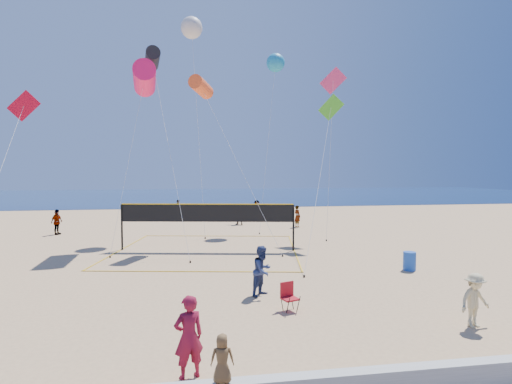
{
  "coord_description": "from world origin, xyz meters",
  "views": [
    {
      "loc": [
        -1.31,
        -9.89,
        4.34
      ],
      "look_at": [
        0.57,
        2.0,
        3.71
      ],
      "focal_mm": 28.0,
      "sensor_mm": 36.0,
      "label": 1
    }
  ],
  "objects": [
    {
      "name": "ground",
      "position": [
        0.0,
        0.0,
        0.0
      ],
      "size": [
        120.0,
        120.0,
        0.0
      ],
      "primitive_type": "plane",
      "color": "tan",
      "rests_on": "ground"
    },
    {
      "name": "ocean",
      "position": [
        0.0,
        62.0,
        0.01
      ],
      "size": [
        140.0,
        50.0,
        0.03
      ],
      "primitive_type": "cube",
      "color": "#10244D",
      "rests_on": "ground"
    },
    {
      "name": "woman",
      "position": [
        -1.42,
        -1.61,
        0.88
      ],
      "size": [
        0.75,
        0.62,
        1.76
      ],
      "primitive_type": "imported",
      "rotation": [
        0.0,
        0.0,
        3.5
      ],
      "color": "maroon",
      "rests_on": "ground"
    },
    {
      "name": "toddler",
      "position": [
        -0.83,
        -3.01,
        1.03
      ],
      "size": [
        0.45,
        0.31,
        0.87
      ],
      "primitive_type": "imported",
      "rotation": [
        0.0,
        0.0,
        3.05
      ],
      "color": "brown",
      "rests_on": "seawall"
    },
    {
      "name": "bystander_a",
      "position": [
        1.06,
        3.64,
        0.87
      ],
      "size": [
        1.07,
        1.06,
        1.74
      ],
      "primitive_type": "imported",
      "rotation": [
        0.0,
        0.0,
        0.78
      ],
      "color": "navy",
      "rests_on": "ground"
    },
    {
      "name": "bystander_b",
      "position": [
        6.4,
        -0.08,
        0.75
      ],
      "size": [
        1.07,
        0.75,
        1.51
      ],
      "primitive_type": "imported",
      "rotation": [
        0.0,
        0.0,
        0.21
      ],
      "color": "#CDBC89",
      "rests_on": "ground"
    },
    {
      "name": "far_person_0",
      "position": [
        -10.51,
        18.93,
        0.87
      ],
      "size": [
        0.76,
        1.1,
        1.74
      ],
      "primitive_type": "imported",
      "rotation": [
        0.0,
        0.0,
        1.2
      ],
      "color": "gray",
      "rests_on": "ground"
    },
    {
      "name": "far_person_1",
      "position": [
        2.39,
        22.11,
        0.81
      ],
      "size": [
        1.55,
        1.16,
        1.63
      ],
      "primitive_type": "imported",
      "rotation": [
        0.0,
        0.0,
        -0.51
      ],
      "color": "gray",
      "rests_on": "ground"
    },
    {
      "name": "far_person_2",
      "position": [
        6.66,
        19.94,
        0.84
      ],
      "size": [
        0.62,
        0.72,
        1.68
      ],
      "primitive_type": "imported",
      "rotation": [
        0.0,
        0.0,
        1.99
      ],
      "color": "gray",
      "rests_on": "ground"
    },
    {
      "name": "far_person_3",
      "position": [
        -2.69,
        29.24,
        0.77
      ],
      "size": [
        0.84,
        0.7,
        1.55
      ],
      "primitive_type": "imported",
      "rotation": [
        0.0,
        0.0,
        0.16
      ],
      "color": "gray",
      "rests_on": "ground"
    },
    {
      "name": "far_person_4",
      "position": [
        4.68,
        27.5,
        0.78
      ],
      "size": [
        0.59,
        1.02,
        1.57
      ],
      "primitive_type": "imported",
      "rotation": [
        0.0,
        0.0,
        1.56
      ],
      "color": "gray",
      "rests_on": "ground"
    },
    {
      "name": "camp_chair",
      "position": [
        1.61,
        2.02,
        0.49
      ],
      "size": [
        0.58,
        0.68,
        0.97
      ],
      "rotation": [
        0.0,
        0.0,
        0.32
      ],
      "color": "#A6121C",
      "rests_on": "ground"
    },
    {
      "name": "trash_barrel",
      "position": [
        8.03,
        6.11,
        0.4
      ],
      "size": [
        0.66,
        0.66,
        0.81
      ],
      "primitive_type": "cylinder",
      "rotation": [
        0.0,
        0.0,
        -0.28
      ],
      "color": "blue",
      "rests_on": "ground"
    },
    {
      "name": "volleyball_net",
      "position": [
        -0.55,
        11.93,
        1.77
      ],
      "size": [
        11.13,
        11.01,
        2.57
      ],
      "rotation": [
        0.0,
        0.0,
        -0.18
      ],
      "color": "black",
      "rests_on": "ground"
    },
    {
      "name": "kite_0",
      "position": [
        -4.03,
        14.24,
        9.69
      ],
      "size": [
        2.24,
        5.06,
        10.52
      ],
      "rotation": [
        0.0,
        0.0,
        0.11
      ],
      "color": "#FD145C",
      "rests_on": "ground"
    },
    {
      "name": "kite_1",
      "position": [
        -3.63,
        14.86,
        11.0
      ],
      "size": [
        2.78,
        6.95,
        11.56
      ],
      "rotation": [
        0.0,
        0.0,
        0.15
      ],
      "color": "black",
      "rests_on": "ground"
    },
    {
      "name": "kite_2",
      "position": [
        -0.79,
        13.72,
        9.2
      ],
      "size": [
        4.76,
        5.16,
        9.76
      ],
      "rotation": [
        0.0,
        0.0,
        -0.39
      ],
      "color": "#FF5723",
      "rests_on": "ground"
    },
    {
      "name": "kite_3",
      "position": [
        -9.18,
        10.23,
        6.93
      ],
      "size": [
        1.5,
        7.5,
        8.18
      ],
      "rotation": [
        0.0,
        0.0,
        0.22
      ],
      "color": "red",
      "rests_on": "ground"
    },
    {
      "name": "kite_4",
      "position": [
        6.74,
        12.93,
        7.66
      ],
      "size": [
        4.57,
        8.23,
        8.98
      ],
      "rotation": [
        0.0,
        0.0,
        -0.37
      ],
      "color": "green",
      "rests_on": "ground"
    },
    {
      "name": "kite_5",
      "position": [
        7.96,
        15.85,
        9.87
      ],
      "size": [
        2.08,
        2.62,
        11.27
      ],
      "rotation": [
        0.0,
        0.0,
        -0.12
      ],
      "color": "#ED3671",
      "rests_on": "ground"
    },
    {
      "name": "kite_6",
      "position": [
        -1.31,
        18.84,
        14.32
      ],
      "size": [
        1.95,
        4.15,
        15.08
      ],
      "rotation": [
        0.0,
        0.0,
        0.38
      ],
      "color": "silver",
      "rests_on": "ground"
    },
    {
      "name": "kite_7",
      "position": [
        4.93,
        20.06,
        12.5
      ],
      "size": [
        2.63,
        3.95,
        13.2
      ],
      "rotation": [
        0.0,
        0.0,
        -0.25
      ],
      "color": "#1B86BA",
      "rests_on": "ground"
    }
  ]
}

